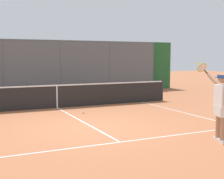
{
  "coord_description": "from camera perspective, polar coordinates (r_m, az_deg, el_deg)",
  "views": [
    {
      "loc": [
        3.44,
        8.56,
        2.11
      ],
      "look_at": [
        -0.9,
        -0.73,
        1.05
      ],
      "focal_mm": 50.81,
      "sensor_mm": 36.0,
      "label": 1
    }
  ],
  "objects": [
    {
      "name": "tennis_ball_near_net",
      "position": [
        11.91,
        -5.13,
        -4.16
      ],
      "size": [
        0.07,
        0.07,
        0.07
      ],
      "primitive_type": "sphere",
      "color": "#D6E042",
      "rests_on": "ground"
    },
    {
      "name": "tennis_net",
      "position": [
        13.29,
        -9.88,
        -1.17
      ],
      "size": [
        10.47,
        0.09,
        1.07
      ],
      "color": "#2D2D2D",
      "rests_on": "ground"
    },
    {
      "name": "tennis_player",
      "position": [
        8.24,
        19.01,
        -2.25
      ],
      "size": [
        0.44,
        1.4,
        1.97
      ],
      "rotation": [
        0.0,
        0.0,
        -1.9
      ],
      "color": "silver",
      "rests_on": "ground"
    },
    {
      "name": "ground_plane",
      "position": [
        9.46,
        -3.12,
        -6.99
      ],
      "size": [
        60.0,
        60.0,
        0.0
      ],
      "primitive_type": "plane",
      "color": "#A8603D"
    },
    {
      "name": "court_line_markings",
      "position": [
        7.75,
        2.32,
        -9.87
      ],
      "size": [
        8.15,
        10.7,
        0.01
      ],
      "color": "white",
      "rests_on": "ground"
    },
    {
      "name": "fence_backdrop",
      "position": [
        18.54,
        -14.4,
        3.9
      ],
      "size": [
        18.48,
        1.37,
        3.06
      ],
      "color": "#565B60",
      "rests_on": "ground"
    }
  ]
}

